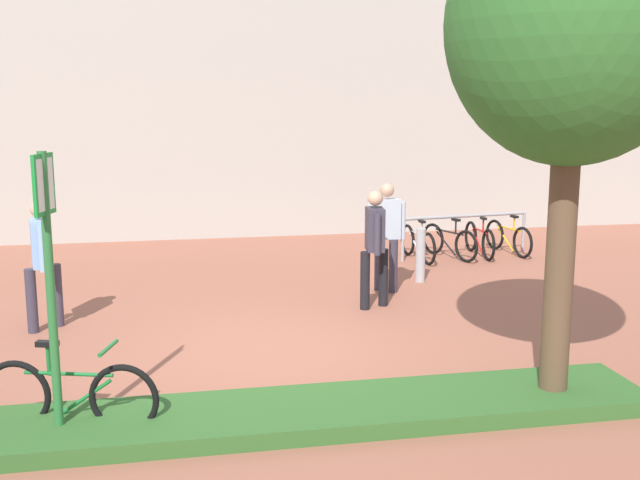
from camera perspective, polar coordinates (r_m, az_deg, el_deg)
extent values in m
plane|color=#9E5B47|center=(9.39, -3.42, -8.33)|extent=(60.00, 60.00, 0.00)
cube|color=#B2ADA3|center=(17.42, -7.52, 16.91)|extent=(28.00, 1.20, 10.00)
cube|color=#336028|center=(7.47, -1.94, -12.75)|extent=(7.00, 1.10, 0.16)
cylinder|color=brown|center=(7.88, 17.28, -2.14)|extent=(0.28, 0.28, 2.74)
ellipsoid|color=#2D6628|center=(7.73, 18.24, 14.91)|extent=(2.38, 2.38, 2.62)
cylinder|color=#2D7238|center=(7.08, -19.25, -4.29)|extent=(0.08, 0.08, 2.59)
cube|color=#198C33|center=(6.90, -19.75, 3.89)|extent=(0.13, 0.35, 0.52)
cube|color=white|center=(6.90, -19.75, 3.89)|extent=(0.12, 0.30, 0.44)
torus|color=black|center=(7.77, -21.50, -10.58)|extent=(0.65, 0.25, 0.66)
torus|color=black|center=(7.37, -14.29, -11.31)|extent=(0.65, 0.25, 0.66)
cylinder|color=#1E7233|center=(7.48, -18.09, -9.39)|extent=(0.81, 0.28, 0.04)
cylinder|color=#1E7233|center=(7.53, -17.27, -11.26)|extent=(0.59, 0.21, 0.44)
cylinder|color=#1E7233|center=(7.52, -19.44, -8.41)|extent=(0.04, 0.04, 0.28)
cube|color=black|center=(7.47, -19.52, -7.24)|extent=(0.21, 0.13, 0.05)
cylinder|color=#1E7233|center=(7.26, -15.38, -7.70)|extent=(0.16, 0.41, 0.04)
cylinder|color=#99999E|center=(14.45, 6.14, -0.04)|extent=(0.06, 0.06, 0.80)
cylinder|color=#99999E|center=(15.70, 14.80, 0.51)|extent=(0.06, 0.06, 0.80)
cylinder|color=#99999E|center=(14.97, 10.70, 1.76)|extent=(2.59, 0.39, 0.06)
torus|color=black|center=(14.23, 8.00, -0.65)|extent=(0.12, 0.61, 0.61)
torus|color=black|center=(15.06, 6.49, 0.01)|extent=(0.12, 0.61, 0.61)
cylinder|color=silver|center=(14.61, 7.25, 0.47)|extent=(0.11, 0.77, 0.03)
cylinder|color=silver|center=(14.73, 7.08, -0.36)|extent=(0.09, 0.56, 0.40)
cylinder|color=silver|center=(14.44, 7.53, 0.79)|extent=(0.03, 0.03, 0.26)
cube|color=black|center=(14.41, 7.55, 1.37)|extent=(0.09, 0.19, 0.05)
cylinder|color=silver|center=(14.89, 6.70, 1.61)|extent=(0.39, 0.08, 0.04)
torus|color=black|center=(14.57, 10.76, -0.46)|extent=(0.27, 0.59, 0.61)
torus|color=black|center=(15.25, 8.35, 0.10)|extent=(0.27, 0.59, 0.61)
cylinder|color=black|center=(14.87, 9.55, 0.59)|extent=(0.31, 0.73, 0.03)
cylinder|color=black|center=(14.98, 9.29, -0.24)|extent=(0.23, 0.53, 0.40)
cylinder|color=black|center=(14.73, 10.00, 0.92)|extent=(0.03, 0.03, 0.26)
cube|color=black|center=(14.71, 10.02, 1.48)|extent=(0.14, 0.20, 0.05)
cylinder|color=black|center=(15.10, 8.67, 1.68)|extent=(0.37, 0.18, 0.04)
torus|color=black|center=(14.79, 12.35, -0.36)|extent=(0.07, 0.61, 0.61)
torus|color=black|center=(15.65, 11.09, 0.28)|extent=(0.07, 0.61, 0.61)
cylinder|color=red|center=(15.18, 11.73, 0.72)|extent=(0.06, 0.77, 0.03)
cylinder|color=red|center=(15.31, 11.57, -0.08)|extent=(0.05, 0.56, 0.40)
cylinder|color=red|center=(15.01, 11.97, 1.02)|extent=(0.03, 0.03, 0.26)
cube|color=black|center=(14.99, 11.99, 1.58)|extent=(0.08, 0.19, 0.05)
cylinder|color=red|center=(15.47, 11.29, 1.81)|extent=(0.39, 0.05, 0.04)
torus|color=black|center=(15.19, 14.75, -0.18)|extent=(0.16, 0.61, 0.61)
torus|color=black|center=(15.94, 12.79, 0.40)|extent=(0.16, 0.61, 0.61)
cylinder|color=gold|center=(15.53, 13.78, 0.85)|extent=(0.17, 0.76, 0.03)
cylinder|color=gold|center=(15.64, 13.55, 0.06)|extent=(0.13, 0.55, 0.40)
cylinder|color=gold|center=(15.37, 14.15, 1.15)|extent=(0.03, 0.03, 0.26)
cube|color=black|center=(15.35, 14.18, 1.70)|extent=(0.10, 0.19, 0.05)
cylinder|color=gold|center=(15.78, 13.08, 1.91)|extent=(0.39, 0.10, 0.04)
cylinder|color=#ADADB2|center=(12.90, 7.43, -1.12)|extent=(0.16, 0.16, 0.90)
cylinder|color=#383342|center=(12.29, 4.37, -1.76)|extent=(0.14, 0.14, 0.85)
cylinder|color=#383342|center=(12.15, 5.44, -1.92)|extent=(0.14, 0.14, 0.85)
cube|color=silver|center=(12.09, 4.95, 1.57)|extent=(0.40, 0.24, 0.62)
cylinder|color=silver|center=(12.02, 3.76, 1.39)|extent=(0.09, 0.09, 0.59)
cylinder|color=silver|center=(12.17, 6.13, 1.46)|extent=(0.09, 0.09, 0.59)
sphere|color=tan|center=(12.03, 4.99, 3.69)|extent=(0.22, 0.22, 0.22)
cylinder|color=black|center=(11.15, 3.35, -3.02)|extent=(0.14, 0.14, 0.85)
cylinder|color=black|center=(11.37, 4.71, -2.78)|extent=(0.14, 0.14, 0.85)
cube|color=#383342|center=(11.11, 4.08, 0.79)|extent=(0.29, 0.43, 0.62)
cylinder|color=#383342|center=(10.86, 4.28, 0.40)|extent=(0.09, 0.09, 0.59)
cylinder|color=#383342|center=(11.37, 3.89, 0.86)|extent=(0.09, 0.09, 0.59)
sphere|color=tan|center=(11.04, 4.11, 3.09)|extent=(0.22, 0.22, 0.22)
cylinder|color=#383342|center=(10.91, -18.85, -3.89)|extent=(0.14, 0.14, 0.85)
cylinder|color=#383342|center=(10.72, -20.54, -4.24)|extent=(0.14, 0.14, 0.85)
cube|color=#8CB2E5|center=(10.66, -19.93, -0.23)|extent=(0.31, 0.44, 0.62)
cylinder|color=#8CB2E5|center=(10.92, -19.99, -0.16)|extent=(0.09, 0.09, 0.59)
cylinder|color=#8CB2E5|center=(10.41, -19.84, -0.65)|extent=(0.09, 0.09, 0.59)
sphere|color=tan|center=(10.59, -20.08, 2.16)|extent=(0.22, 0.22, 0.22)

